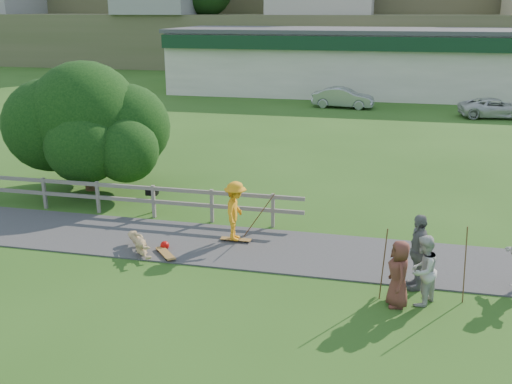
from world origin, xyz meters
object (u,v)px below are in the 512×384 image
bbq (153,201)px  spectator_b (418,252)px  car_white (495,108)px  tree (88,143)px  skater_fallen (140,243)px  spectator_a (423,270)px  car_silver (343,98)px  spectator_c (399,274)px  skater_rider (235,214)px

bbq → spectator_b: bearing=-29.8°
car_white → tree: 26.25m
skater_fallen → tree: tree is taller
skater_fallen → spectator_a: size_ratio=0.93×
skater_fallen → car_silver: bearing=44.1°
spectator_a → car_silver: size_ratio=0.40×
car_silver → tree: size_ratio=0.65×
skater_fallen → car_silver: 26.66m
spectator_c → car_white: size_ratio=0.36×
spectator_c → bbq: bearing=-132.9°
spectator_b → tree: 13.04m
car_white → skater_fallen: bearing=144.5°
bbq → skater_rider: bearing=-35.3°
skater_rider → car_white: skater_rider is taller
skater_rider → spectator_c: (4.60, -2.82, -0.08)m
car_white → bbq: 25.72m
bbq → skater_fallen: bearing=-79.7°
spectator_a → tree: 13.49m
spectator_b → car_silver: (-3.91, 26.88, -0.27)m
car_silver → bbq: 23.62m
spectator_a → tree: bearing=-89.1°
car_white → spectator_a: bearing=160.5°
spectator_b → tree: tree is taller
spectator_a → spectator_b: 0.81m
spectator_b → spectator_c: bearing=-35.0°
skater_fallen → spectator_a: bearing=-47.7°
spectator_c → car_silver: spectator_c is taller
car_silver → car_white: size_ratio=0.95×
skater_fallen → car_silver: (3.59, 26.41, 0.41)m
spectator_c → bbq: size_ratio=1.92×
spectator_a → bbq: 9.66m
spectator_a → bbq: (-8.54, 4.50, -0.43)m
car_white → skater_rider: bearing=147.9°
spectator_b → car_silver: spectator_b is taller
bbq → spectator_a: bearing=-33.9°
spectator_a → skater_rider: bearing=-87.4°
spectator_a → car_silver: (-4.00, 27.69, -0.15)m
spectator_a → spectator_b: (-0.08, 0.80, 0.11)m
spectator_b → car_silver: bearing=177.5°
spectator_b → car_silver: 27.17m
spectator_a → car_white: bearing=-163.0°
skater_fallen → skater_rider: bearing=-9.5°
spectator_b → bbq: size_ratio=2.29×
car_silver → skater_rider: bearing=-177.8°
skater_fallen → tree: size_ratio=0.24×
skater_rider → spectator_b: size_ratio=0.92×
spectator_a → tree: size_ratio=0.26×
tree → bbq: 4.05m
tree → spectator_b: bearing=-25.6°
skater_rider → bbq: (-3.40, 1.90, -0.46)m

